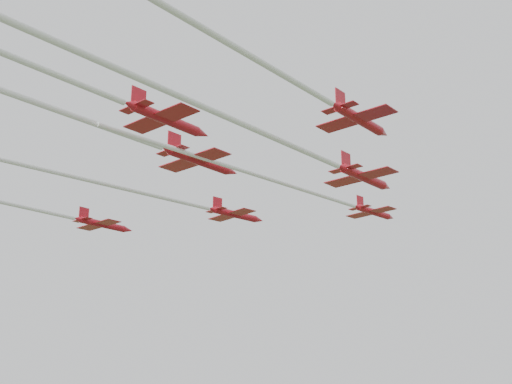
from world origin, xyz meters
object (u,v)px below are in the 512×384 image
at_px(jet_row2_right, 272,137).
at_px(jet_row3_mid, 110,129).
at_px(jet_row4_right, 80,84).
at_px(jet_row2_left, 138,192).
at_px(jet_row3_left, 29,208).
at_px(jet_row3_right, 258,60).
at_px(jet_lead, 316,194).

relative_size(jet_row2_right, jet_row3_mid, 1.18).
distance_m(jet_row3_mid, jet_row4_right, 12.75).
xyz_separation_m(jet_row2_left, jet_row3_left, (-12.84, -6.31, -2.23)).
xyz_separation_m(jet_row2_right, jet_row3_left, (-36.98, 2.28, -2.42)).
bearing_deg(jet_row2_left, jet_row3_right, -16.84).
relative_size(jet_lead, jet_row3_left, 1.08).
height_order(jet_row2_right, jet_row3_left, jet_row2_right).
distance_m(jet_lead, jet_row2_left, 24.68).
bearing_deg(jet_row2_left, jet_row3_left, -133.31).
xyz_separation_m(jet_row2_left, jet_row2_right, (24.14, -8.59, 0.19)).
bearing_deg(jet_lead, jet_row3_left, -128.58).
height_order(jet_row2_right, jet_row3_mid, jet_row3_mid).
distance_m(jet_lead, jet_row4_right, 42.74).
relative_size(jet_row2_left, jet_row3_mid, 1.07).
relative_size(jet_row3_left, jet_row3_right, 0.79).
distance_m(jet_row2_left, jet_row3_left, 14.48).
height_order(jet_row2_left, jet_row3_right, jet_row3_right).
relative_size(jet_row3_mid, jet_row4_right, 1.24).
bearing_deg(jet_row3_mid, jet_row2_left, 132.33).
bearing_deg(jet_row3_mid, jet_row4_right, -47.32).
bearing_deg(jet_lead, jet_row3_right, -56.92).
relative_size(jet_lead, jet_row3_mid, 0.92).
bearing_deg(jet_row2_right, jet_row3_left, -169.02).
distance_m(jet_row3_mid, jet_row3_right, 21.60).
bearing_deg(jet_row2_right, jet_row2_left, 174.91).
height_order(jet_row3_mid, jet_row3_right, jet_row3_mid).
xyz_separation_m(jet_row2_right, jet_row3_mid, (-15.41, -7.85, 0.98)).
height_order(jet_row2_right, jet_row4_right, jet_row2_right).
bearing_deg(jet_row3_left, jet_lead, 47.73).
bearing_deg(jet_row4_right, jet_row3_right, 32.98).
bearing_deg(jet_lead, jet_row4_right, -78.26).
height_order(jet_row3_right, jet_row4_right, jet_row3_right).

